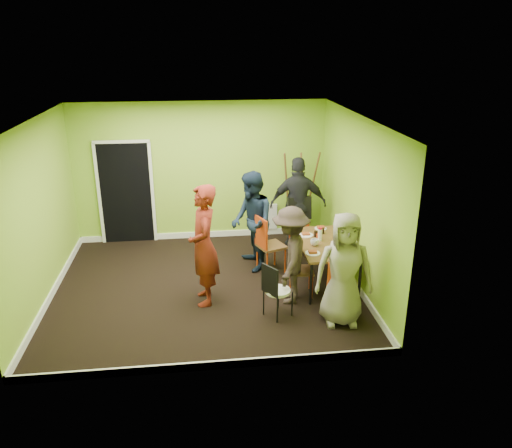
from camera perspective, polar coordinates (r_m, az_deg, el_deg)
The scene contains 28 objects.
ground at distance 8.49m, azimuth -5.67°, elevation -7.15°, with size 5.00×5.00×0.00m, color black.
room_walls at distance 8.12m, azimuth -6.09°, elevation -0.84°, with size 5.04×4.54×2.82m.
dining_table at distance 8.37m, azimuth 7.95°, elevation -2.41°, with size 0.90×1.50×0.75m.
chair_left_far at distance 8.72m, azimuth 1.26°, elevation -2.01°, with size 0.56×0.56×1.04m.
chair_left_near at distance 8.04m, azimuth 4.70°, elevation -4.74°, with size 0.41×0.41×0.91m.
chair_back_end at distance 9.53m, azimuth 5.00°, elevation 1.15°, with size 0.47×0.55×1.10m.
chair_front_end at distance 7.52m, azimuth 9.48°, elevation -6.88°, with size 0.47×0.47×0.91m.
chair_bentwood at distance 7.40m, azimuth 2.20°, elevation -7.34°, with size 0.47×0.46×0.86m.
easel at distance 10.13m, azimuth 5.02°, elevation 3.14°, with size 0.74×0.70×1.85m.
plate_near_left at distance 8.59m, azimuth 5.71°, elevation -1.26°, with size 0.26×0.26×0.01m, color white.
plate_near_right at distance 7.89m, azimuth 6.49°, elevation -3.33°, with size 0.24×0.24×0.01m, color white.
plate_far_back at distance 8.91m, azimuth 7.40°, elevation -0.51°, with size 0.21×0.21×0.01m, color white.
plate_far_front at distance 7.85m, azimuth 9.13°, elevation -3.60°, with size 0.24×0.24×0.01m, color white.
plate_wall_back at distance 8.52m, azimuth 9.82°, elevation -1.67°, with size 0.25×0.25×0.01m, color white.
plate_wall_front at distance 8.33m, azimuth 10.35°, elevation -2.23°, with size 0.23×0.23×0.01m, color white.
thermos at distance 8.37m, azimuth 7.34°, elevation -1.24°, with size 0.07×0.07×0.20m, color white.
blue_bottle at distance 8.09m, azimuth 10.68°, elevation -2.23°, with size 0.07×0.07×0.20m, color blue.
orange_bottle at distance 8.48m, azimuth 7.05°, elevation -1.37°, with size 0.04×0.04×0.08m, color #D24213.
glass_mid at distance 8.53m, azimuth 6.85°, elevation -1.13°, with size 0.06×0.06×0.10m, color black.
glass_back at distance 8.68m, azimuth 7.60°, elevation -0.79°, with size 0.06×0.06×0.10m, color black.
glass_front at distance 7.88m, azimuth 9.46°, elevation -3.18°, with size 0.06×0.06×0.10m, color black.
cup_a at distance 8.18m, azimuth 6.71°, elevation -2.10°, with size 0.14×0.14×0.11m, color white.
cup_b at distance 8.46m, azimuth 9.39°, elevation -1.49°, with size 0.11×0.11×0.10m, color white.
person_standing at distance 7.66m, azimuth -6.00°, elevation -2.45°, with size 0.70×0.46×1.91m, color maroon.
person_left_far at distance 8.78m, azimuth -0.48°, elevation 0.28°, with size 0.87×0.67×1.78m, color #132031.
person_left_near at distance 7.72m, azimuth 3.96°, elevation -3.61°, with size 1.01×0.58×1.56m, color #2E241F.
person_back_end at distance 9.62m, azimuth 4.84°, elevation 2.25°, with size 1.08×0.45×1.84m, color black.
person_front_end at distance 7.21m, azimuth 10.01°, elevation -5.15°, with size 0.83×0.54×1.69m, color gray.
Camera 1 is at (-0.07, -7.52, 3.95)m, focal length 35.00 mm.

